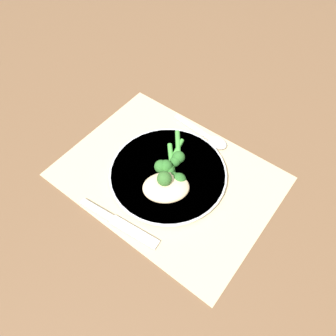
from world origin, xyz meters
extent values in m
plane|color=brown|center=(0.00, 0.00, 0.00)|extent=(3.00, 3.00, 0.00)
cube|color=#C6B289|center=(0.00, 0.00, 0.00)|extent=(0.46, 0.34, 0.00)
cylinder|color=silver|center=(0.00, 0.00, 0.01)|extent=(0.25, 0.25, 0.01)
cylinder|color=silver|center=(0.00, 0.00, 0.02)|extent=(0.26, 0.26, 0.01)
ellipsoid|color=beige|center=(-0.03, 0.04, 0.03)|extent=(0.12, 0.12, 0.03)
sphere|color=#336628|center=(-0.02, 0.04, 0.06)|extent=(0.03, 0.03, 0.03)
cylinder|color=green|center=(0.01, -0.02, 0.02)|extent=(0.07, 0.08, 0.01)
sphere|color=#2D6B28|center=(-0.02, 0.01, 0.03)|extent=(0.03, 0.03, 0.03)
sphere|color=#2D6B28|center=(-0.02, 0.02, 0.03)|extent=(0.02, 0.02, 0.02)
sphere|color=#2D6B28|center=(-0.04, 0.01, 0.03)|extent=(0.03, 0.03, 0.03)
cylinder|color=green|center=(0.02, -0.05, 0.02)|extent=(0.03, 0.09, 0.01)
sphere|color=#2D6B28|center=(0.01, 0.00, 0.03)|extent=(0.03, 0.03, 0.03)
sphere|color=#2D6B28|center=(0.01, 0.01, 0.03)|extent=(0.03, 0.03, 0.03)
sphere|color=#2D6B28|center=(-0.01, 0.00, 0.03)|extent=(0.02, 0.02, 0.02)
cylinder|color=green|center=(0.03, -0.07, 0.02)|extent=(0.06, 0.07, 0.01)
sphere|color=#2D6B28|center=(0.00, -0.04, 0.03)|extent=(0.03, 0.03, 0.03)
sphere|color=#2D6B28|center=(0.00, -0.03, 0.03)|extent=(0.02, 0.02, 0.02)
cube|color=silver|center=(-0.03, 0.15, 0.01)|extent=(0.11, 0.03, 0.00)
cube|color=#AFAFB3|center=(0.06, 0.16, 0.01)|extent=(0.08, 0.02, 0.01)
cube|color=silver|center=(0.04, -0.15, 0.01)|extent=(0.11, 0.02, 0.00)
ellipsoid|color=silver|center=(-0.04, -0.14, 0.01)|extent=(0.05, 0.04, 0.01)
camera|label=1|loc=(-0.25, 0.32, 0.60)|focal=35.00mm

